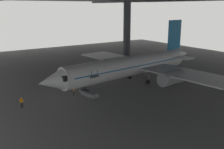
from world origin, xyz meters
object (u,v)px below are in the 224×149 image
at_px(boarding_stairs, 89,91).
at_px(baggage_tug, 181,78).
at_px(crew_worker_near_nose, 22,102).
at_px(airplane_main, 131,66).
at_px(crew_worker_by_stairs, 74,90).

xyz_separation_m(boarding_stairs, baggage_tug, (2.57, 20.38, -0.21)).
bearing_deg(baggage_tug, crew_worker_near_nose, -96.15).
distance_m(airplane_main, boarding_stairs, 11.04).
xyz_separation_m(airplane_main, crew_worker_near_nose, (0.92, -21.66, -2.62)).
height_order(airplane_main, baggage_tug, airplane_main).
bearing_deg(airplane_main, boarding_stairs, -80.58).
xyz_separation_m(crew_worker_near_nose, baggage_tug, (3.40, 31.51, -0.40)).
height_order(airplane_main, boarding_stairs, airplane_main).
bearing_deg(baggage_tug, crew_worker_by_stairs, -99.89).
xyz_separation_m(boarding_stairs, crew_worker_near_nose, (-0.83, -11.13, 0.19)).
height_order(airplane_main, crew_worker_near_nose, airplane_main).
height_order(crew_worker_by_stairs, baggage_tug, crew_worker_by_stairs).
height_order(boarding_stairs, crew_worker_by_stairs, boarding_stairs).
bearing_deg(crew_worker_by_stairs, crew_worker_near_nose, -86.50).
xyz_separation_m(boarding_stairs, crew_worker_by_stairs, (-1.37, -2.22, 0.21)).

